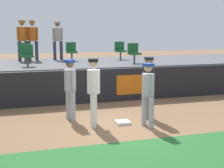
{
  "coord_description": "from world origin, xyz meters",
  "views": [
    {
      "loc": [
        -3.01,
        -8.75,
        2.68
      ],
      "look_at": [
        0.12,
        1.16,
        1.0
      ],
      "focal_mm": 54.57,
      "sensor_mm": 36.0,
      "label": 1
    }
  ],
  "objects": [
    {
      "name": "player_runner_visitor",
      "position": [
        -1.21,
        1.05,
        1.04
      ],
      "size": [
        0.41,
        0.49,
        1.8
      ],
      "rotation": [
        0.0,
        0.0,
        -1.33
      ],
      "color": "#9EA3AD",
      "rests_on": "ground_plane"
    },
    {
      "name": "spectator_casual",
      "position": [
        -2.21,
        7.16,
        2.3
      ],
      "size": [
        0.49,
        0.42,
        1.81
      ],
      "rotation": [
        0.0,
        0.0,
        3.42
      ],
      "color": "#33384C",
      "rests_on": "bleacher_platform"
    },
    {
      "name": "bleacher_platform",
      "position": [
        0.0,
        5.77,
        0.63
      ],
      "size": [
        18.0,
        4.8,
        1.26
      ],
      "primitive_type": "cube",
      "color": "#59595E",
      "rests_on": "ground_plane"
    },
    {
      "name": "spectator_hooded",
      "position": [
        -0.62,
        7.18,
        2.28
      ],
      "size": [
        0.49,
        0.38,
        1.76
      ],
      "rotation": [
        0.0,
        0.0,
        3.28
      ],
      "color": "#33384C",
      "rests_on": "bleacher_platform"
    },
    {
      "name": "ground_plane",
      "position": [
        0.0,
        0.0,
        0.0
      ],
      "size": [
        60.0,
        60.0,
        0.0
      ],
      "primitive_type": "plane",
      "color": "#846042"
    },
    {
      "name": "player_umpire",
      "position": [
        1.08,
        0.54,
        1.08
      ],
      "size": [
        0.43,
        0.51,
        1.86
      ],
      "rotation": [
        0.0,
        0.0,
        -1.84
      ],
      "color": "#4C4C51",
      "rests_on": "ground_plane"
    },
    {
      "name": "seat_back_center",
      "position": [
        -0.13,
        6.44,
        1.73
      ],
      "size": [
        0.45,
        0.44,
        0.84
      ],
      "color": "#4C4C51",
      "rests_on": "bleacher_platform"
    },
    {
      "name": "seat_back_left",
      "position": [
        -2.17,
        6.44,
        1.73
      ],
      "size": [
        0.48,
        0.44,
        0.84
      ],
      "color": "#4C4C51",
      "rests_on": "bleacher_platform"
    },
    {
      "name": "player_coach_visitor",
      "position": [
        0.68,
        -0.32,
        1.02
      ],
      "size": [
        0.41,
        0.48,
        1.77
      ],
      "rotation": [
        0.0,
        0.0,
        -1.33
      ],
      "color": "#9EA3AD",
      "rests_on": "ground_plane"
    },
    {
      "name": "spectator_capped",
      "position": [
        -1.76,
        7.18,
        2.3
      ],
      "size": [
        0.51,
        0.36,
        1.81
      ],
      "rotation": [
        0.0,
        0.0,
        3.09
      ],
      "color": "#33384C",
      "rests_on": "bleacher_platform"
    },
    {
      "name": "first_base",
      "position": [
        0.12,
        0.16,
        0.04
      ],
      "size": [
        0.4,
        0.4,
        0.08
      ],
      "primitive_type": "cube",
      "color": "white",
      "rests_on": "ground_plane"
    },
    {
      "name": "seat_front_left",
      "position": [
        -2.18,
        4.64,
        1.73
      ],
      "size": [
        0.47,
        0.44,
        0.84
      ],
      "color": "#4C4C51",
      "rests_on": "bleacher_platform"
    },
    {
      "name": "field_wall",
      "position": [
        0.01,
        3.2,
        0.61
      ],
      "size": [
        18.0,
        0.26,
        1.23
      ],
      "color": "black",
      "rests_on": "ground_plane"
    },
    {
      "name": "seat_back_right",
      "position": [
        2.19,
        6.44,
        1.73
      ],
      "size": [
        0.46,
        0.44,
        0.84
      ],
      "color": "#4C4C51",
      "rests_on": "bleacher_platform"
    },
    {
      "name": "grass_foreground_strip",
      "position": [
        0.0,
        -2.74,
        0.0
      ],
      "size": [
        18.0,
        2.8,
        0.01
      ],
      "primitive_type": "cube",
      "color": "#26662B",
      "rests_on": "ground_plane"
    },
    {
      "name": "player_fielder_home",
      "position": [
        -0.7,
        0.23,
        1.09
      ],
      "size": [
        0.49,
        0.54,
        1.89
      ],
      "rotation": [
        0.0,
        0.0,
        -1.9
      ],
      "color": "white",
      "rests_on": "ground_plane"
    },
    {
      "name": "seat_front_right",
      "position": [
        2.18,
        4.64,
        1.73
      ],
      "size": [
        0.46,
        0.44,
        0.84
      ],
      "color": "#4C4C51",
      "rests_on": "bleacher_platform"
    }
  ]
}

